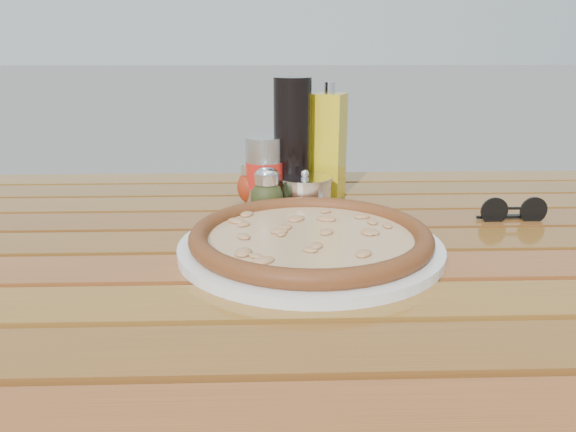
{
  "coord_description": "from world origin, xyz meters",
  "views": [
    {
      "loc": [
        -0.03,
        -0.77,
        1.02
      ],
      "look_at": [
        0.0,
        0.02,
        0.78
      ],
      "focal_mm": 35.0,
      "sensor_mm": 36.0,
      "label": 1
    }
  ],
  "objects_px": {
    "pizza": "(311,236)",
    "soda_can": "(265,172)",
    "table": "(288,287)",
    "plate": "(310,247)",
    "sunglasses": "(513,212)",
    "dark_bottle": "(292,141)",
    "olive_oil_cruet": "(328,146)",
    "parmesan_tin": "(305,193)",
    "pepper_shaker": "(252,182)",
    "oregano_shaker": "(267,193)"
  },
  "relations": [
    {
      "from": "dark_bottle",
      "to": "olive_oil_cruet",
      "type": "distance_m",
      "value": 0.07
    },
    {
      "from": "parmesan_tin",
      "to": "sunglasses",
      "type": "bearing_deg",
      "value": -12.63
    },
    {
      "from": "table",
      "to": "sunglasses",
      "type": "bearing_deg",
      "value": 12.33
    },
    {
      "from": "table",
      "to": "pepper_shaker",
      "type": "bearing_deg",
      "value": 106.17
    },
    {
      "from": "table",
      "to": "dark_bottle",
      "type": "relative_size",
      "value": 6.36
    },
    {
      "from": "oregano_shaker",
      "to": "table",
      "type": "bearing_deg",
      "value": -75.78
    },
    {
      "from": "plate",
      "to": "soda_can",
      "type": "height_order",
      "value": "soda_can"
    },
    {
      "from": "table",
      "to": "parmesan_tin",
      "type": "relative_size",
      "value": 13.09
    },
    {
      "from": "pepper_shaker",
      "to": "soda_can",
      "type": "bearing_deg",
      "value": -16.21
    },
    {
      "from": "oregano_shaker",
      "to": "soda_can",
      "type": "distance_m",
      "value": 0.07
    },
    {
      "from": "plate",
      "to": "dark_bottle",
      "type": "height_order",
      "value": "dark_bottle"
    },
    {
      "from": "olive_oil_cruet",
      "to": "soda_can",
      "type": "bearing_deg",
      "value": -158.49
    },
    {
      "from": "sunglasses",
      "to": "soda_can",
      "type": "bearing_deg",
      "value": 163.53
    },
    {
      "from": "table",
      "to": "parmesan_tin",
      "type": "xyz_separation_m",
      "value": [
        0.03,
        0.15,
        0.11
      ]
    },
    {
      "from": "sunglasses",
      "to": "olive_oil_cruet",
      "type": "bearing_deg",
      "value": 150.1
    },
    {
      "from": "table",
      "to": "pepper_shaker",
      "type": "distance_m",
      "value": 0.24
    },
    {
      "from": "soda_can",
      "to": "table",
      "type": "bearing_deg",
      "value": -79.56
    },
    {
      "from": "table",
      "to": "pepper_shaker",
      "type": "height_order",
      "value": "pepper_shaker"
    },
    {
      "from": "plate",
      "to": "olive_oil_cruet",
      "type": "relative_size",
      "value": 1.71
    },
    {
      "from": "table",
      "to": "plate",
      "type": "xyz_separation_m",
      "value": [
        0.03,
        -0.05,
        0.08
      ]
    },
    {
      "from": "pizza",
      "to": "parmesan_tin",
      "type": "relative_size",
      "value": 3.89
    },
    {
      "from": "plate",
      "to": "dark_bottle",
      "type": "relative_size",
      "value": 1.64
    },
    {
      "from": "olive_oil_cruet",
      "to": "dark_bottle",
      "type": "bearing_deg",
      "value": -155.29
    },
    {
      "from": "oregano_shaker",
      "to": "parmesan_tin",
      "type": "height_order",
      "value": "oregano_shaker"
    },
    {
      "from": "pizza",
      "to": "parmesan_tin",
      "type": "distance_m",
      "value": 0.21
    },
    {
      "from": "pepper_shaker",
      "to": "sunglasses",
      "type": "height_order",
      "value": "pepper_shaker"
    },
    {
      "from": "table",
      "to": "oregano_shaker",
      "type": "distance_m",
      "value": 0.17
    },
    {
      "from": "pepper_shaker",
      "to": "oregano_shaker",
      "type": "distance_m",
      "value": 0.08
    },
    {
      "from": "pizza",
      "to": "parmesan_tin",
      "type": "height_order",
      "value": "parmesan_tin"
    },
    {
      "from": "table",
      "to": "soda_can",
      "type": "height_order",
      "value": "soda_can"
    },
    {
      "from": "olive_oil_cruet",
      "to": "parmesan_tin",
      "type": "distance_m",
      "value": 0.12
    },
    {
      "from": "dark_bottle",
      "to": "olive_oil_cruet",
      "type": "bearing_deg",
      "value": 24.71
    },
    {
      "from": "pizza",
      "to": "dark_bottle",
      "type": "bearing_deg",
      "value": 93.12
    },
    {
      "from": "soda_can",
      "to": "pepper_shaker",
      "type": "bearing_deg",
      "value": 163.79
    },
    {
      "from": "table",
      "to": "pepper_shaker",
      "type": "relative_size",
      "value": 17.07
    },
    {
      "from": "plate",
      "to": "table",
      "type": "bearing_deg",
      "value": 118.47
    },
    {
      "from": "plate",
      "to": "soda_can",
      "type": "distance_m",
      "value": 0.26
    },
    {
      "from": "pizza",
      "to": "sunglasses",
      "type": "relative_size",
      "value": 3.78
    },
    {
      "from": "parmesan_tin",
      "to": "sunglasses",
      "type": "relative_size",
      "value": 0.97
    },
    {
      "from": "pepper_shaker",
      "to": "soda_can",
      "type": "xyz_separation_m",
      "value": [
        0.02,
        -0.01,
        0.02
      ]
    },
    {
      "from": "pizza",
      "to": "soda_can",
      "type": "height_order",
      "value": "soda_can"
    },
    {
      "from": "plate",
      "to": "parmesan_tin",
      "type": "relative_size",
      "value": 3.37
    },
    {
      "from": "dark_bottle",
      "to": "olive_oil_cruet",
      "type": "xyz_separation_m",
      "value": [
        0.07,
        0.03,
        -0.01
      ]
    },
    {
      "from": "plate",
      "to": "pizza",
      "type": "distance_m",
      "value": 0.02
    },
    {
      "from": "plate",
      "to": "pizza",
      "type": "relative_size",
      "value": 0.87
    },
    {
      "from": "sunglasses",
      "to": "dark_bottle",
      "type": "bearing_deg",
      "value": 159.21
    },
    {
      "from": "plate",
      "to": "soda_can",
      "type": "relative_size",
      "value": 3.0
    },
    {
      "from": "table",
      "to": "plate",
      "type": "relative_size",
      "value": 3.89
    },
    {
      "from": "pizza",
      "to": "oregano_shaker",
      "type": "xyz_separation_m",
      "value": [
        -0.06,
        0.18,
        0.02
      ]
    },
    {
      "from": "dark_bottle",
      "to": "sunglasses",
      "type": "relative_size",
      "value": 2.0
    }
  ]
}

